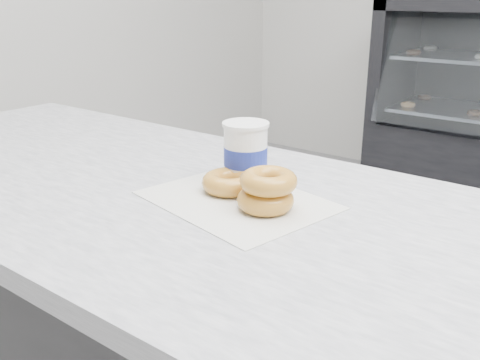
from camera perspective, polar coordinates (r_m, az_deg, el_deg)
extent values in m
cube|color=silver|center=(0.84, 22.29, -10.40)|extent=(3.06, 0.76, 0.04)
cube|color=black|center=(3.69, 16.41, 12.50)|extent=(0.08, 0.70, 0.75)
cube|color=silver|center=(1.02, -0.35, -2.16)|extent=(0.39, 0.32, 0.00)
torus|color=gold|center=(1.06, -1.17, -0.22)|extent=(0.12, 0.12, 0.04)
torus|color=gold|center=(0.97, 2.73, -2.13)|extent=(0.11, 0.11, 0.04)
torus|color=gold|center=(0.96, 3.06, -0.10)|extent=(0.12, 0.12, 0.04)
cylinder|color=white|center=(1.10, 0.60, 2.91)|extent=(0.11, 0.11, 0.13)
cylinder|color=white|center=(1.08, 0.61, 5.99)|extent=(0.10, 0.10, 0.01)
cylinder|color=navy|center=(1.10, 0.60, 2.63)|extent=(0.11, 0.11, 0.04)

